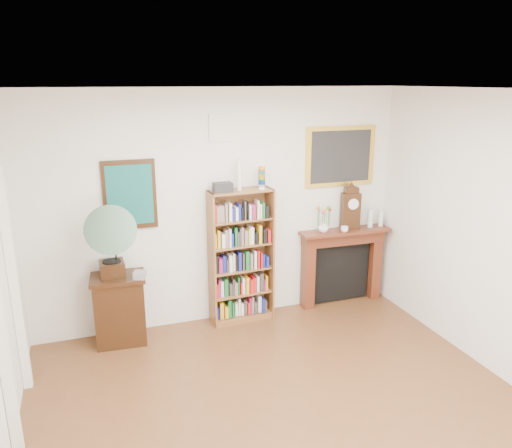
{
  "coord_description": "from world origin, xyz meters",
  "views": [
    {
      "loc": [
        -1.51,
        -3.05,
        2.87
      ],
      "look_at": [
        0.12,
        1.6,
        1.44
      ],
      "focal_mm": 35.0,
      "sensor_mm": 36.0,
      "label": 1
    }
  ],
  "objects": [
    {
      "name": "cd_stack",
      "position": [
        -1.04,
        2.12,
        0.84
      ],
      "size": [
        0.16,
        0.16,
        0.08
      ],
      "primitive_type": "cube",
      "rotation": [
        0.0,
        0.0,
        -0.37
      ],
      "color": "#ACACB8",
      "rests_on": "side_cabinet"
    },
    {
      "name": "flower_vase",
      "position": [
        1.29,
        2.36,
        1.09
      ],
      "size": [
        0.14,
        0.14,
        0.14
      ],
      "primitive_type": "imported",
      "rotation": [
        0.0,
        0.0,
        -0.08
      ],
      "color": "white",
      "rests_on": "fireplace"
    },
    {
      "name": "bottle_right",
      "position": [
        2.12,
        2.36,
        1.12
      ],
      "size": [
        0.06,
        0.06,
        0.2
      ],
      "primitive_type": "cylinder",
      "color": "silver",
      "rests_on": "fireplace"
    },
    {
      "name": "gramophone",
      "position": [
        -1.31,
        2.16,
        1.28
      ],
      "size": [
        0.53,
        0.66,
        0.86
      ],
      "rotation": [
        0.0,
        0.0,
        0.02
      ],
      "color": "black",
      "rests_on": "side_cabinet"
    },
    {
      "name": "mantel_clock",
      "position": [
        1.68,
        2.39,
        1.28
      ],
      "size": [
        0.25,
        0.17,
        0.55
      ],
      "rotation": [
        0.0,
        0.0,
        -0.16
      ],
      "color": "black",
      "rests_on": "fireplace"
    },
    {
      "name": "small_picture",
      "position": [
        0.0,
        2.48,
        2.35
      ],
      "size": [
        0.26,
        0.04,
        0.3
      ],
      "color": "white",
      "rests_on": "back_wall"
    },
    {
      "name": "bookshelf",
      "position": [
        0.19,
        2.34,
        0.92
      ],
      "size": [
        0.77,
        0.31,
        1.89
      ],
      "rotation": [
        0.0,
        0.0,
        0.06
      ],
      "color": "brown",
      "rests_on": "floor"
    },
    {
      "name": "door_casing",
      "position": [
        -2.21,
        1.2,
        1.26
      ],
      "size": [
        0.08,
        1.02,
        2.17
      ],
      "color": "white",
      "rests_on": "left_wall"
    },
    {
      "name": "gilt_painting",
      "position": [
        1.55,
        2.48,
        1.95
      ],
      "size": [
        0.95,
        0.04,
        0.75
      ],
      "color": "gold",
      "rests_on": "back_wall"
    },
    {
      "name": "room",
      "position": [
        0.0,
        0.0,
        1.4
      ],
      "size": [
        4.51,
        5.01,
        2.81
      ],
      "color": "brown",
      "rests_on": "ground"
    },
    {
      "name": "side_cabinet",
      "position": [
        -1.26,
        2.27,
        0.4
      ],
      "size": [
        0.62,
        0.47,
        0.8
      ],
      "primitive_type": "cube",
      "rotation": [
        0.0,
        0.0,
        -0.08
      ],
      "color": "black",
      "rests_on": "floor"
    },
    {
      "name": "fireplace",
      "position": [
        1.6,
        2.41,
        0.59
      ],
      "size": [
        1.21,
        0.33,
        1.02
      ],
      "rotation": [
        0.0,
        0.0,
        -0.03
      ],
      "color": "#512312",
      "rests_on": "floor"
    },
    {
      "name": "teacup",
      "position": [
        1.54,
        2.27,
        1.06
      ],
      "size": [
        0.11,
        0.11,
        0.08
      ],
      "primitive_type": "imported",
      "rotation": [
        0.0,
        0.0,
        0.12
      ],
      "color": "white",
      "rests_on": "fireplace"
    },
    {
      "name": "bottle_left",
      "position": [
        1.97,
        2.37,
        1.14
      ],
      "size": [
        0.07,
        0.07,
        0.24
      ],
      "primitive_type": "cylinder",
      "color": "silver",
      "rests_on": "fireplace"
    },
    {
      "name": "teal_poster",
      "position": [
        -1.05,
        2.48,
        1.65
      ],
      "size": [
        0.58,
        0.04,
        0.78
      ],
      "color": "black",
      "rests_on": "back_wall"
    }
  ]
}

